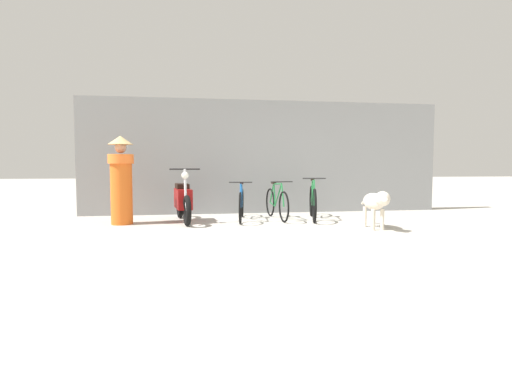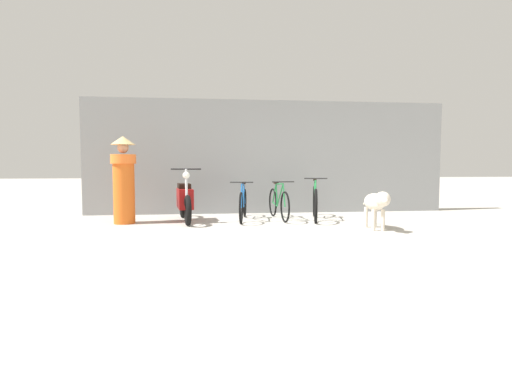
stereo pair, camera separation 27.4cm
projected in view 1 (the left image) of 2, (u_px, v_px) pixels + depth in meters
The scene contains 8 objects.
ground_plane at pixel (305, 238), 6.29m from camera, with size 60.00×60.00×0.00m, color #ADA89E.
shop_wall_back at pixel (266, 157), 9.56m from camera, with size 8.61×0.20×2.67m.
bicycle_0 at pixel (241, 204), 8.27m from camera, with size 0.46×1.71×0.82m.
bicycle_1 at pixel (277, 203), 8.44m from camera, with size 0.46×1.64×0.82m.
bicycle_2 at pixel (313, 202), 8.41m from camera, with size 0.55×1.72×0.89m.
motorcycle at pixel (183, 201), 8.03m from camera, with size 0.58×1.79×1.08m.
stray_dog at pixel (375, 202), 7.10m from camera, with size 0.35×1.18×0.70m.
person_in_robes at pixel (121, 178), 7.69m from camera, with size 0.56×0.56×1.71m.
Camera 1 is at (-1.72, -6.03, 1.14)m, focal length 28.00 mm.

